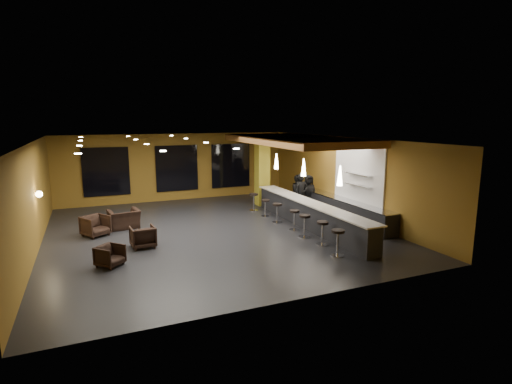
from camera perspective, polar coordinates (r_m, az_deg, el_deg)
name	(u,v)px	position (r m, az deg, el deg)	size (l,w,h in m)	color
floor	(214,232)	(15.62, -6.08, -5.71)	(12.00, 13.00, 0.10)	black
ceiling	(212,139)	(15.02, -6.35, 7.60)	(12.00, 13.00, 0.10)	black
wall_back	(176,167)	(21.51, -11.30, 3.52)	(12.00, 0.10, 3.50)	brown
wall_front	(296,230)	(9.28, 5.67, -5.49)	(12.00, 0.10, 3.50)	brown
wall_left	(32,199)	(14.69, -29.41, -0.85)	(0.10, 13.00, 3.50)	brown
wall_right	(346,177)	(17.89, 12.68, 2.07)	(0.10, 13.00, 3.50)	brown
wood_soffit	(294,140)	(17.49, 5.44, 7.40)	(3.60, 8.00, 0.28)	#955E2B
window_left	(106,172)	(20.98, -20.63, 2.73)	(2.20, 0.06, 2.40)	black
window_center	(177,168)	(21.40, -11.23, 3.35)	(2.20, 0.06, 2.40)	black
window_right	(231,166)	(22.20, -3.62, 3.79)	(2.20, 0.06, 2.40)	black
tile_backsplash	(358,175)	(17.01, 14.42, 2.42)	(0.06, 3.20, 2.40)	white
bar_counter	(309,215)	(16.01, 7.57, -3.30)	(0.60, 8.00, 1.00)	black
bar_top	(309,202)	(15.90, 7.61, -1.46)	(0.78, 8.10, 0.05)	beige
prep_counter	(343,210)	(17.50, 12.38, -2.50)	(0.70, 6.00, 0.86)	black
prep_top	(344,199)	(17.41, 12.44, -1.04)	(0.72, 6.00, 0.03)	silver
wall_shelf_lower	(358,185)	(16.83, 14.39, 0.96)	(0.30, 1.50, 0.03)	silver
wall_shelf_upper	(359,174)	(16.76, 14.46, 2.48)	(0.30, 1.50, 0.03)	silver
column	(262,170)	(19.81, 0.89, 3.13)	(0.60, 0.60, 3.50)	olive
wall_sconce	(39,194)	(15.16, -28.60, -0.27)	(0.22, 0.22, 0.22)	#FFE5B2
pendant_0	(340,176)	(14.01, 11.90, 2.29)	(0.20, 0.20, 0.70)	white
pendant_1	(304,168)	(16.11, 6.82, 3.49)	(0.20, 0.20, 0.70)	white
pendant_2	(276,161)	(18.30, 2.93, 4.40)	(0.20, 0.20, 0.70)	white
staff_a	(301,193)	(18.49, 6.50, -0.16)	(0.65, 0.43, 1.79)	black
staff_b	(298,192)	(19.22, 6.01, 0.03)	(0.79, 0.62, 1.63)	black
staff_c	(308,192)	(19.08, 7.51, -0.05)	(0.81, 0.53, 1.66)	black
armchair_a	(110,256)	(12.65, -20.13, -8.53)	(0.67, 0.69, 0.63)	black
armchair_b	(143,237)	(14.05, -15.86, -6.16)	(0.78, 0.80, 0.73)	black
armchair_c	(96,226)	(15.91, -21.95, -4.50)	(0.82, 0.85, 0.77)	black
armchair_d	(124,219)	(16.64, -18.34, -3.68)	(1.14, 1.00, 0.74)	black
bar_stool_0	(338,239)	(12.88, 11.60, -6.64)	(0.43, 0.43, 0.86)	silver
bar_stool_1	(322,230)	(13.89, 9.48, -5.37)	(0.42, 0.42, 0.83)	silver
bar_stool_2	(305,223)	(14.66, 6.96, -4.41)	(0.43, 0.43, 0.85)	silver
bar_stool_3	(295,217)	(15.54, 5.52, -3.63)	(0.40, 0.40, 0.80)	silver
bar_stool_4	(277,210)	(16.59, 3.05, -2.65)	(0.41, 0.41, 0.82)	silver
bar_stool_5	(265,206)	(17.62, 1.36, -1.97)	(0.39, 0.39, 0.76)	silver
bar_stool_6	(254,200)	(18.68, -0.32, -1.11)	(0.42, 0.42, 0.83)	silver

